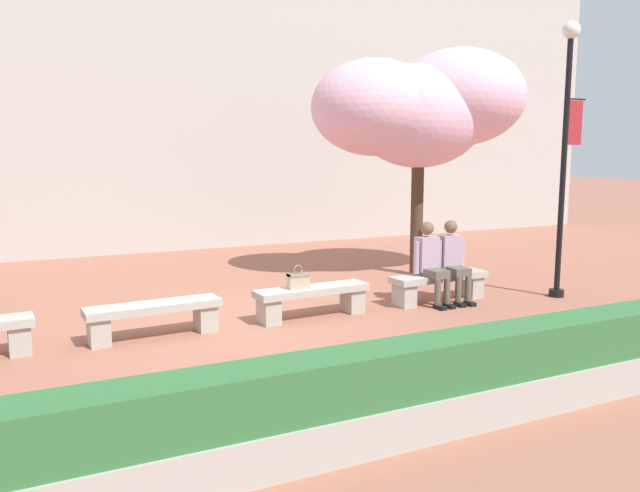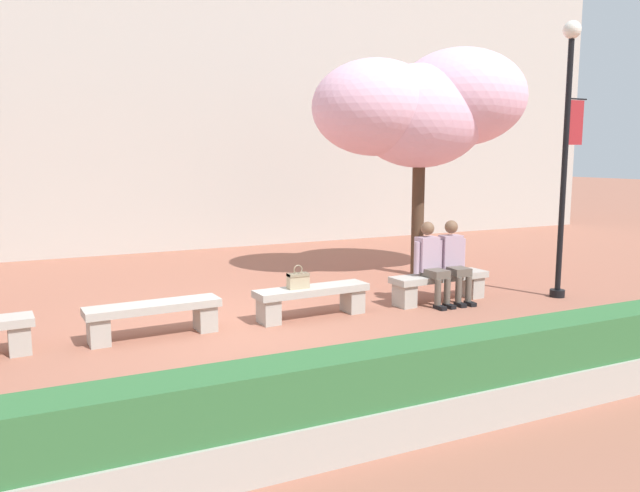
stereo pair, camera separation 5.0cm
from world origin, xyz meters
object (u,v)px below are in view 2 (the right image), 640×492
object	(u,v)px
stone_bench_near_east	(439,283)
person_seated_right	(454,258)
stone_bench_center	(312,297)
person_seated_left	(431,260)
cherry_tree_main	(422,107)
handbag	(298,279)
stone_bench_near_west	(154,314)
lamp_post_with_banner	(567,136)

from	to	relation	value
stone_bench_near_east	person_seated_right	xyz separation A→B (m)	(0.22, -0.05, 0.40)
stone_bench_center	stone_bench_near_east	distance (m)	2.24
stone_bench_near_east	person_seated_left	xyz separation A→B (m)	(-0.22, -0.05, 0.40)
person_seated_left	cherry_tree_main	distance (m)	3.50
person_seated_left	handbag	world-z (taller)	person_seated_left
person_seated_left	person_seated_right	bearing A→B (deg)	0.03
stone_bench_near_west	lamp_post_with_banner	xyz separation A→B (m)	(6.45, -0.57, 2.32)
handbag	stone_bench_near_west	bearing A→B (deg)	179.67
person_seated_right	stone_bench_near_west	bearing A→B (deg)	179.35
person_seated_right	cherry_tree_main	size ratio (longest dim) A/B	0.30
stone_bench_near_west	person_seated_left	size ratio (longest dim) A/B	1.33
stone_bench_near_east	cherry_tree_main	xyz separation A→B (m)	(1.02, 2.06, 2.91)
stone_bench_near_east	person_seated_right	size ratio (longest dim) A/B	1.33
person_seated_left	person_seated_right	xyz separation A→B (m)	(0.44, 0.00, 0.00)
stone_bench_center	person_seated_right	distance (m)	2.49
stone_bench_center	stone_bench_near_east	xyz separation A→B (m)	(2.24, 0.00, 0.00)
person_seated_right	stone_bench_near_east	bearing A→B (deg)	166.42
stone_bench_center	stone_bench_near_east	bearing A→B (deg)	0.00
person_seated_left	handbag	bearing A→B (deg)	178.92
stone_bench_center	cherry_tree_main	bearing A→B (deg)	32.27
cherry_tree_main	stone_bench_center	bearing A→B (deg)	-147.73
stone_bench_near_west	stone_bench_near_east	bearing A→B (deg)	0.00
stone_bench_near_east	person_seated_left	size ratio (longest dim) A/B	1.33
stone_bench_center	person_seated_right	world-z (taller)	person_seated_right
person_seated_left	handbag	size ratio (longest dim) A/B	3.81
stone_bench_near_east	handbag	xyz separation A→B (m)	(-2.46, -0.01, 0.28)
handbag	person_seated_right	bearing A→B (deg)	-0.89
stone_bench_near_west	person_seated_left	xyz separation A→B (m)	(4.25, -0.05, 0.40)
stone_bench_near_east	person_seated_right	bearing A→B (deg)	-13.58
stone_bench_near_east	person_seated_left	world-z (taller)	person_seated_left
handbag	person_seated_left	bearing A→B (deg)	-1.08
stone_bench_near_east	lamp_post_with_banner	distance (m)	3.09
stone_bench_near_west	stone_bench_center	distance (m)	2.24
stone_bench_near_west	person_seated_right	xyz separation A→B (m)	(4.70, -0.05, 0.40)
stone_bench_near_east	handbag	bearing A→B (deg)	-179.73
person_seated_right	handbag	world-z (taller)	person_seated_right
cherry_tree_main	person_seated_right	bearing A→B (deg)	-110.71
handbag	lamp_post_with_banner	size ratio (longest dim) A/B	0.08
stone_bench_near_east	person_seated_left	bearing A→B (deg)	-166.57
stone_bench_near_west	stone_bench_near_east	world-z (taller)	same
person_seated_right	cherry_tree_main	world-z (taller)	cherry_tree_main
stone_bench_center	person_seated_right	xyz separation A→B (m)	(2.46, -0.05, 0.40)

